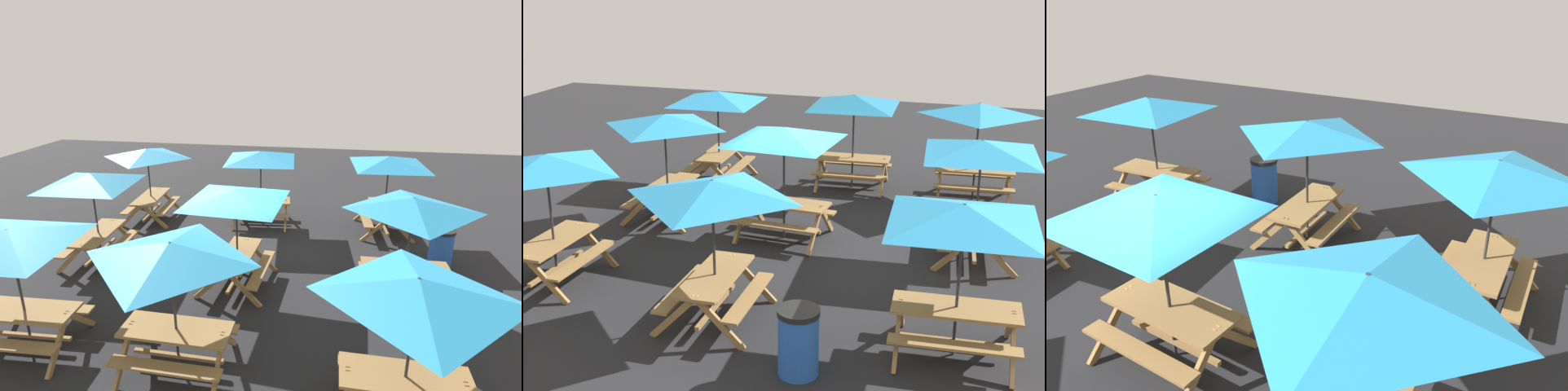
{
  "view_description": "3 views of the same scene",
  "coord_description": "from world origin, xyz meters",
  "views": [
    {
      "loc": [
        8.35,
        1.96,
        4.91
      ],
      "look_at": [
        -3.38,
        -0.05,
        0.9
      ],
      "focal_mm": 28.0,
      "sensor_mm": 36.0,
      "label": 1
    },
    {
      "loc": [
        -3.78,
        13.16,
        5.48
      ],
      "look_at": [
        0.35,
        0.05,
        0.9
      ],
      "focal_mm": 50.0,
      "sensor_mm": 36.0,
      "label": 2
    },
    {
      "loc": [
        4.41,
        -3.76,
        4.59
      ],
      "look_at": [
        0.33,
        3.68,
        0.9
      ],
      "focal_mm": 35.0,
      "sensor_mm": 36.0,
      "label": 3
    }
  ],
  "objects": [
    {
      "name": "picnic_table_6",
      "position": [
        3.11,
        -0.34,
        1.99
      ],
      "size": [
        2.03,
        2.03,
        2.34
      ],
      "rotation": [
        0.0,
        0.0,
        1.56
      ],
      "color": "olive",
      "rests_on": "ground"
    },
    {
      "name": "picnic_table_5",
      "position": [
        3.58,
        3.16,
        1.99
      ],
      "size": [
        2.03,
        2.03,
        2.34
      ],
      "rotation": [
        0.0,
        0.0,
        1.56
      ],
      "color": "olive",
      "rests_on": "ground"
    },
    {
      "name": "ground_plane",
      "position": [
        0.0,
        0.0,
        0.0
      ],
      "size": [
        30.03,
        30.03,
        0.0
      ],
      "primitive_type": "plane",
      "color": "#232326",
      "rests_on": "ground"
    },
    {
      "name": "picnic_table_4",
      "position": [
        -3.34,
        3.66,
        1.99
      ],
      "size": [
        2.82,
        2.82,
        2.34
      ],
      "rotation": [
        0.0,
        0.0,
        0.07
      ],
      "color": "olive",
      "rests_on": "ground"
    },
    {
      "name": "picnic_table_1",
      "position": [
        0.35,
        0.05,
        1.99
      ],
      "size": [
        2.82,
        2.82,
        2.34
      ],
      "rotation": [
        0.0,
        0.0,
        -0.07
      ],
      "color": "olive",
      "rests_on": "ground"
    },
    {
      "name": "trash_bin_blue",
      "position": [
        -1.35,
        4.8,
        0.49
      ],
      "size": [
        0.59,
        0.59,
        0.98
      ],
      "color": "blue",
      "rests_on": "ground"
    },
    {
      "name": "picnic_table_2",
      "position": [
        0.33,
        3.68,
        1.99
      ],
      "size": [
        2.04,
        2.04,
        2.34
      ],
      "rotation": [
        0.0,
        0.0,
        1.59
      ],
      "color": "olive",
      "rests_on": "ground"
    }
  ]
}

